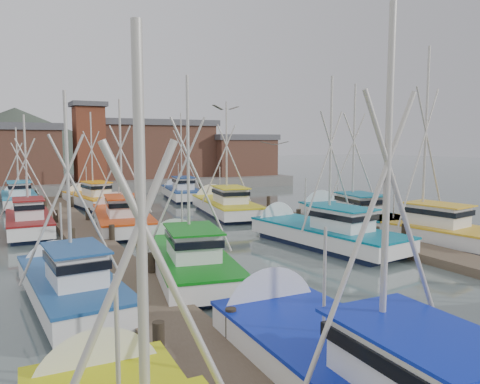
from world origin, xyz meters
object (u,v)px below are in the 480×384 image
boat_0 (354,370)px  boat_8 (121,218)px  lookout_tower (89,141)px  boat_4 (186,258)px  boat_12 (91,199)px

boat_0 → boat_8: boat_0 is taller
lookout_tower → boat_8: (-2.22, -22.76, -4.87)m
boat_4 → boat_12: bearing=101.1°
lookout_tower → boat_12: (-2.16, -11.85, -4.87)m
lookout_tower → boat_4: lookout_tower is taller
lookout_tower → boat_0: (-2.70, -45.35, -4.87)m
lookout_tower → boat_8: lookout_tower is taller
boat_4 → boat_12: boat_4 is taller
boat_0 → boat_4: size_ratio=1.09×
lookout_tower → boat_0: lookout_tower is taller
boat_12 → boat_8: bearing=-98.6°
boat_4 → boat_8: bearing=100.9°
lookout_tower → boat_12: 12.99m
boat_8 → lookout_tower: bearing=92.5°
boat_8 → boat_12: (0.06, 10.91, -0.00)m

